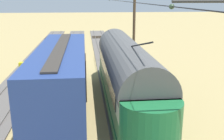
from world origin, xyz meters
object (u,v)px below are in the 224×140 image
Objects in this scene: switch_stand at (130,70)px; track_end_bumper at (29,66)px; coach_adjacent at (62,76)px; vintage_streetcar at (126,72)px; catenary_pole_foreground at (133,28)px.

track_end_bumper is (9.40, -3.55, -0.30)m from switch_stand.
coach_adjacent reaches higher than switch_stand.
catenary_pole_foreground reaches higher than vintage_streetcar.
catenary_pole_foreground is (-6.52, -11.33, 1.59)m from coach_adjacent.
vintage_streetcar is at bearing 77.41° from catenary_pole_foreground.
vintage_streetcar is 12.80× the size of switch_stand.
switch_stand is at bearing 159.33° from track_end_bumper.
vintage_streetcar reaches higher than track_end_bumper.
vintage_streetcar is at bearing -178.28° from coach_adjacent.
catenary_pole_foreground is 5.83× the size of switch_stand.
catenary_pole_foreground is 6.11m from switch_stand.
coach_adjacent is at bearing 1.72° from vintage_streetcar.
vintage_streetcar is 2.20× the size of catenary_pole_foreground.
coach_adjacent is 10.26× the size of switch_stand.
vintage_streetcar is 12.64m from track_end_bumper.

